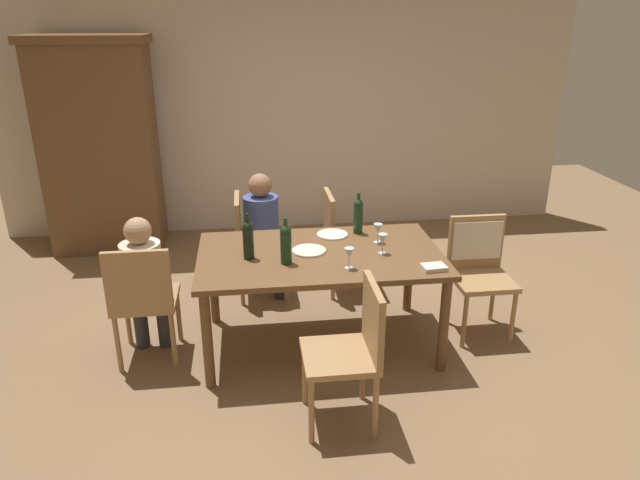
% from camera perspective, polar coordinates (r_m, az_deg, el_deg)
% --- Properties ---
extents(ground_plane, '(10.00, 10.00, 0.00)m').
position_cam_1_polar(ground_plane, '(4.56, 0.00, -10.07)').
color(ground_plane, '#846647').
extents(rear_room_partition, '(6.40, 0.12, 2.70)m').
position_cam_1_polar(rear_room_partition, '(6.67, -3.04, 12.55)').
color(rear_room_partition, beige).
rests_on(rear_room_partition, ground_plane).
extents(armoire_cabinet, '(1.18, 0.62, 2.18)m').
position_cam_1_polar(armoire_cabinet, '(6.43, -20.73, 8.57)').
color(armoire_cabinet, brown).
rests_on(armoire_cabinet, ground_plane).
extents(dining_table, '(1.76, 1.04, 0.76)m').
position_cam_1_polar(dining_table, '(4.25, 0.00, -2.27)').
color(dining_table, brown).
rests_on(dining_table, ground_plane).
extents(chair_far_left, '(0.44, 0.44, 0.92)m').
position_cam_1_polar(chair_far_left, '(5.10, -6.68, 0.06)').
color(chair_far_left, '#A87F51').
rests_on(chair_far_left, ground_plane).
extents(chair_left_end, '(0.44, 0.44, 0.92)m').
position_cam_1_polar(chair_left_end, '(4.27, -16.93, -5.26)').
color(chair_left_end, '#A87F51').
rests_on(chair_left_end, ground_plane).
extents(chair_far_right, '(0.44, 0.44, 0.92)m').
position_cam_1_polar(chair_far_right, '(5.17, 2.12, 0.47)').
color(chair_far_right, '#A87F51').
rests_on(chair_far_right, ground_plane).
extents(chair_near, '(0.44, 0.44, 0.92)m').
position_cam_1_polar(chair_near, '(3.53, 3.31, -10.20)').
color(chair_near, '#A87F51').
rests_on(chair_near, ground_plane).
extents(chair_right_end, '(0.44, 0.46, 0.92)m').
position_cam_1_polar(chair_right_end, '(4.70, 15.21, -1.71)').
color(chair_right_end, '#A87F51').
rests_on(chair_right_end, ground_plane).
extents(person_woman_host, '(0.34, 0.30, 1.12)m').
position_cam_1_polar(person_woman_host, '(5.07, -5.45, 1.33)').
color(person_woman_host, '#33333D').
rests_on(person_woman_host, ground_plane).
extents(person_man_bearded, '(0.28, 0.33, 1.08)m').
position_cam_1_polar(person_man_bearded, '(4.33, -16.85, -3.44)').
color(person_man_bearded, '#33333D').
rests_on(person_man_bearded, ground_plane).
extents(wine_bottle_tall_green, '(0.07, 0.07, 0.33)m').
position_cam_1_polar(wine_bottle_tall_green, '(4.55, 3.77, 2.46)').
color(wine_bottle_tall_green, '#19381E').
rests_on(wine_bottle_tall_green, dining_table).
extents(wine_bottle_dark_red, '(0.08, 0.08, 0.34)m').
position_cam_1_polar(wine_bottle_dark_red, '(4.10, -7.05, 0.12)').
color(wine_bottle_dark_red, black).
rests_on(wine_bottle_dark_red, dining_table).
extents(wine_bottle_short_olive, '(0.08, 0.08, 0.33)m').
position_cam_1_polar(wine_bottle_short_olive, '(3.99, -3.36, -0.30)').
color(wine_bottle_short_olive, '#19381E').
rests_on(wine_bottle_short_olive, dining_table).
extents(wine_glass_near_left, '(0.07, 0.07, 0.15)m').
position_cam_1_polar(wine_glass_near_left, '(4.38, 5.68, 1.05)').
color(wine_glass_near_left, silver).
rests_on(wine_glass_near_left, dining_table).
extents(wine_glass_centre, '(0.07, 0.07, 0.15)m').
position_cam_1_polar(wine_glass_centre, '(4.19, 6.16, 0.04)').
color(wine_glass_centre, silver).
rests_on(wine_glass_centre, dining_table).
extents(wine_glass_near_right, '(0.07, 0.07, 0.15)m').
position_cam_1_polar(wine_glass_near_right, '(3.93, 2.87, -1.37)').
color(wine_glass_near_right, silver).
rests_on(wine_glass_near_right, dining_table).
extents(dinner_plate_host, '(0.24, 0.24, 0.01)m').
position_cam_1_polar(dinner_plate_host, '(4.54, 1.21, 0.54)').
color(dinner_plate_host, white).
rests_on(dinner_plate_host, dining_table).
extents(dinner_plate_guest_left, '(0.25, 0.25, 0.01)m').
position_cam_1_polar(dinner_plate_guest_left, '(4.23, -1.09, -1.05)').
color(dinner_plate_guest_left, silver).
rests_on(dinner_plate_guest_left, dining_table).
extents(folded_napkin, '(0.17, 0.13, 0.03)m').
position_cam_1_polar(folded_napkin, '(4.02, 11.09, -2.64)').
color(folded_napkin, beige).
rests_on(folded_napkin, dining_table).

